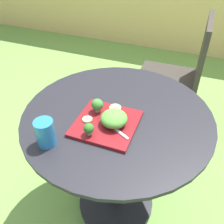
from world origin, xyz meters
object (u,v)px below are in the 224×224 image
patio_chair (182,71)px  fork (112,127)px  salad_plate (106,123)px  drinking_glass (46,134)px

patio_chair → fork: bearing=-100.6°
patio_chair → salad_plate: (-0.21, -0.90, 0.19)m
drinking_glass → fork: bearing=37.8°
drinking_glass → salad_plate: bearing=46.3°
fork → drinking_glass: bearing=-142.2°
salad_plate → fork: (0.03, -0.02, 0.01)m
salad_plate → drinking_glass: bearing=-133.7°
salad_plate → fork: size_ratio=1.75×
drinking_glass → fork: 0.26m
patio_chair → salad_plate: bearing=-103.0°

